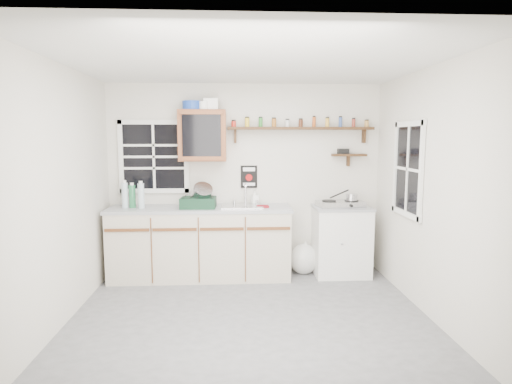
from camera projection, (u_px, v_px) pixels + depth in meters
room at (250, 195)px, 4.14m from camera, size 3.64×3.24×2.54m
main_cabinet at (201, 242)px, 5.49m from camera, size 2.31×0.63×0.92m
right_cabinet at (341, 241)px, 5.61m from camera, size 0.73×0.57×0.91m
sink at (242, 206)px, 5.47m from camera, size 0.52×0.44×0.29m
upper_cabinet at (202, 136)px, 5.46m from camera, size 0.60×0.32×0.65m
upper_cabinet_clutter at (200, 105)px, 5.42m from camera, size 0.45×0.24×0.14m
spice_shelf at (300, 128)px, 5.59m from camera, size 1.91×0.18×0.35m
secondary_shelf at (347, 155)px, 5.68m from camera, size 0.45×0.16×0.24m
warning_sign at (249, 177)px, 5.71m from camera, size 0.22×0.02×0.30m
window_back at (154, 157)px, 5.61m from camera, size 0.93×0.03×0.98m
window_right at (408, 169)px, 4.75m from camera, size 0.03×0.78×1.08m
water_bottles at (133, 195)px, 5.36m from camera, size 0.29×0.13×0.35m
dish_rack at (200, 199)px, 5.39m from camera, size 0.45×0.34×0.33m
soap_bottle at (255, 197)px, 5.67m from camera, size 0.11×0.11×0.19m
rag at (263, 206)px, 5.43m from camera, size 0.16×0.14×0.02m
hotplate at (340, 204)px, 5.53m from camera, size 0.62×0.39×0.08m
saucepan at (351, 197)px, 5.53m from camera, size 0.32×0.26×0.16m
trash_bag at (304, 259)px, 5.70m from camera, size 0.41×0.37×0.46m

